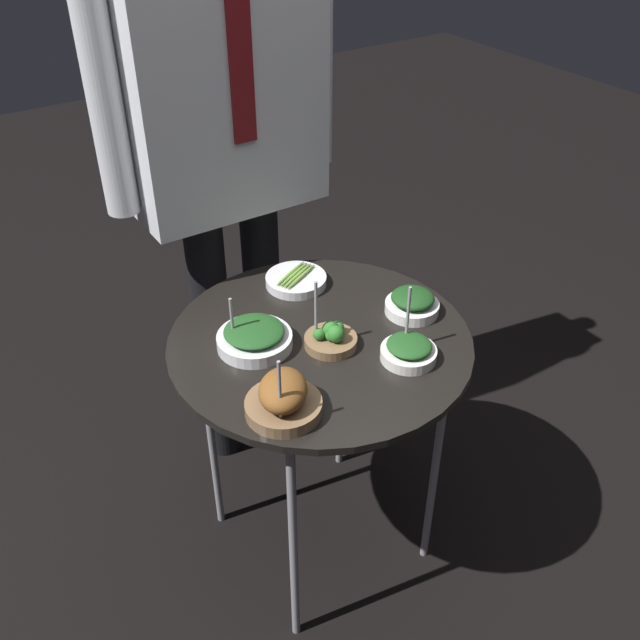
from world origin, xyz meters
The scene contains 9 objects.
ground_plane centered at (0.00, 0.00, 0.00)m, with size 8.00×8.00×0.00m, color black.
serving_cart centered at (0.00, 0.00, 0.65)m, with size 0.68×0.68×0.70m.
bowl_broccoli_mid_left centered at (0.00, -0.04, 0.72)m, with size 0.12×0.12×0.17m.
bowl_spinach_front_left centered at (0.12, -0.16, 0.72)m, with size 0.12×0.12×0.16m.
bowl_spinach_back_right centered at (0.24, -0.03, 0.72)m, with size 0.13×0.13×0.06m.
bowl_spinach_front_right centered at (-0.14, 0.05, 0.72)m, with size 0.17×0.17×0.13m.
bowl_asparagus_far_rim centered at (0.07, 0.22, 0.71)m, with size 0.15×0.15×0.03m.
bowl_roast_back_left centered at (-0.19, -0.16, 0.73)m, with size 0.15×0.16×0.16m.
waiter_figure centered at (0.02, 0.46, 1.07)m, with size 0.62×0.23×1.69m.
Camera 1 is at (-0.70, -1.06, 1.66)m, focal length 40.00 mm.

